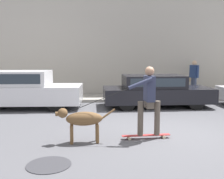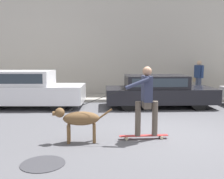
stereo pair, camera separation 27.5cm
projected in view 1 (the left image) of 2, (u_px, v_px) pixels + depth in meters
name	position (u px, v px, depth m)	size (l,w,h in m)	color
ground_plane	(164.00, 134.00, 6.45)	(36.00, 36.00, 0.00)	#545459
back_wall	(131.00, 38.00, 12.77)	(32.00, 0.30, 5.69)	#ADA89E
sidewalk_curb	(134.00, 97.00, 12.00)	(30.00, 1.90, 0.12)	#A39E93
parked_car_0	(22.00, 90.00, 9.73)	(4.31, 1.80, 1.38)	black
parked_car_1	(156.00, 91.00, 10.00)	(4.11, 1.79, 1.21)	black
dog	(82.00, 119.00, 5.72)	(1.31, 0.36, 0.78)	brown
skateboarder	(149.00, 98.00, 5.96)	(2.44, 0.54, 1.67)	beige
pedestrian_with_bag	(194.00, 76.00, 12.35)	(0.33, 0.69, 1.62)	#3D4760
manhole_cover	(49.00, 165.00, 4.57)	(0.78, 0.78, 0.01)	#38383D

